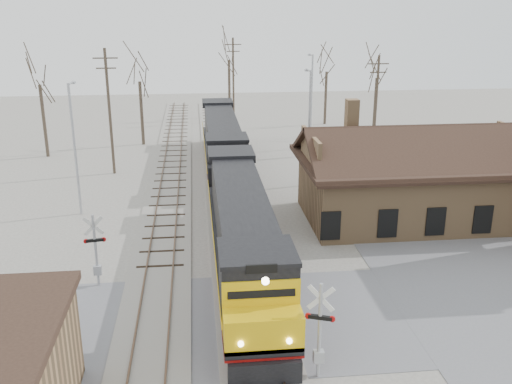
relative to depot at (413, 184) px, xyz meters
The scene contains 20 objects.
ground 17.14m from the depot, 134.97° to the right, with size 140.00×140.00×0.00m, color #A7A197.
road 17.13m from the depot, 134.97° to the right, with size 60.00×9.00×0.03m, color slate.
track_main 12.58m from the depot, 165.97° to the left, with size 3.40×90.00×0.24m.
track_siding 16.92m from the depot, 169.70° to the left, with size 3.40×90.00×0.24m.
depot is the anchor object (origin of this frame).
locomotive_lead 14.00m from the depot, 148.89° to the right, with size 3.05×20.41×4.53m.
locomotive_trailing 18.02m from the depot, 131.70° to the left, with size 3.05×20.41×4.29m.
crossbuck_near 19.12m from the depot, 121.04° to the right, with size 1.11×0.48×4.04m.
crossbuck_far 21.01m from the depot, 158.42° to the right, with size 1.11×0.29×3.90m.
streetlight_a 22.75m from the depot, behind, with size 0.25×2.04×8.99m.
streetlight_b 10.17m from the depot, 124.03° to the left, with size 0.25×2.04×9.08m.
streetlight_c 20.70m from the depot, 97.97° to the left, with size 0.25×2.04×9.20m.
utility_pole_a 25.20m from the depot, 148.50° to the left, with size 2.00×0.24×10.47m.
utility_pole_b 36.16m from the depot, 105.29° to the left, with size 2.00×0.24×10.00m.
utility_pole_c 19.06m from the depot, 80.19° to the left, with size 2.00×0.24×9.21m.
tree_a 34.84m from the depot, 145.45° to the left, with size 4.52×4.52×11.09m.
tree_b 31.05m from the depot, 129.96° to the left, with size 4.29×4.29×10.51m.
tree_c 39.43m from the depot, 104.61° to the left, with size 4.75×4.75×11.64m.
tree_d 32.20m from the depot, 87.68° to the left, with size 4.15×4.15×10.16m.
tree_e 27.12m from the depot, 77.98° to the left, with size 4.10×4.10×10.03m.
Camera 1 is at (-2.31, -22.88, 13.89)m, focal length 40.00 mm.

